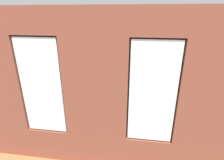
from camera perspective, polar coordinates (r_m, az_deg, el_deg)
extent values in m
cube|color=#99663D|center=(6.35, 0.43, -8.75)|extent=(6.58, 5.85, 0.10)
cube|color=brown|center=(3.60, 32.13, -6.97)|extent=(1.49, 0.16, 3.23)
cube|color=brown|center=(3.36, -5.47, -5.48)|extent=(1.22, 0.16, 3.23)
cube|color=brown|center=(4.01, 11.30, -22.48)|extent=(0.89, 0.16, 0.75)
cube|color=brown|center=(2.93, 15.10, 18.04)|extent=(0.89, 0.16, 0.48)
cube|color=white|center=(3.20, 13.07, -4.75)|extent=(0.83, 0.03, 1.94)
cube|color=#38281E|center=(3.25, 13.00, -4.30)|extent=(0.89, 0.04, 2.00)
cube|color=brown|center=(4.39, -19.18, -18.95)|extent=(0.89, 0.16, 0.75)
cube|color=brown|center=(3.43, -24.63, 17.27)|extent=(0.89, 0.16, 0.48)
cube|color=white|center=(3.66, -22.02, -2.44)|extent=(0.83, 0.03, 1.94)
cube|color=#38281E|center=(3.70, -21.58, -2.07)|extent=(0.89, 0.04, 2.00)
cube|color=tan|center=(3.92, -4.64, -16.63)|extent=(3.20, 0.24, 0.06)
cube|color=black|center=(3.32, -5.28, -0.45)|extent=(0.50, 0.03, 0.63)
cube|color=#A33875|center=(3.34, -5.22, -0.35)|extent=(0.44, 0.01, 0.57)
cube|color=white|center=(6.59, -26.13, 5.82)|extent=(0.10, 4.85, 3.23)
cube|color=black|center=(4.76, -7.04, -16.66)|extent=(1.88, 0.85, 0.42)
cube|color=black|center=(4.28, -8.44, -15.02)|extent=(1.88, 0.24, 0.38)
cube|color=black|center=(4.46, 3.47, -14.55)|extent=(0.22, 0.85, 0.24)
cube|color=black|center=(4.85, -16.95, -12.31)|extent=(0.22, 0.85, 0.24)
cube|color=black|center=(4.56, -2.56, -14.18)|extent=(0.66, 0.65, 0.12)
cube|color=black|center=(4.73, -11.39, -13.20)|extent=(0.66, 0.65, 0.12)
cube|color=black|center=(6.25, 21.26, -8.17)|extent=(0.94, 1.79, 0.42)
cube|color=black|center=(6.15, 24.74, -5.02)|extent=(0.33, 1.76, 0.38)
cube|color=black|center=(6.80, 20.63, -2.76)|extent=(0.86, 0.26, 0.24)
cube|color=black|center=(5.44, 22.92, -9.20)|extent=(0.86, 0.26, 0.24)
cube|color=black|center=(6.41, 20.79, -4.63)|extent=(0.68, 0.64, 0.12)
cube|color=black|center=(5.83, 21.71, -7.38)|extent=(0.68, 0.64, 0.12)
cube|color=tan|center=(6.33, 1.01, -4.42)|extent=(1.37, 0.73, 0.04)
cube|color=tan|center=(6.65, 6.70, -5.18)|extent=(0.07, 0.07, 0.36)
cube|color=tan|center=(6.79, -3.92, -4.53)|extent=(0.07, 0.07, 0.36)
cube|color=tan|center=(6.12, 6.50, -7.68)|extent=(0.07, 0.07, 0.36)
cube|color=tan|center=(6.26, -5.08, -6.90)|extent=(0.07, 0.07, 0.36)
cylinder|color=#B23D38|center=(6.30, 1.02, -3.85)|extent=(0.08, 0.08, 0.10)
cylinder|color=#B7333D|center=(6.40, -0.40, -3.31)|extent=(0.08, 0.08, 0.13)
cylinder|color=#9E5638|center=(6.39, 4.52, -3.57)|extent=(0.15, 0.15, 0.10)
sphere|color=#3D8E42|center=(6.33, 4.55, -2.48)|extent=(0.18, 0.18, 0.18)
cube|color=black|center=(6.21, 1.83, -4.65)|extent=(0.15, 0.16, 0.02)
cube|color=#B2B2B7|center=(6.28, -2.84, -4.35)|extent=(0.08, 0.18, 0.02)
cube|color=black|center=(6.63, -23.59, -6.42)|extent=(1.06, 0.42, 0.49)
cube|color=black|center=(6.52, -23.94, -4.29)|extent=(0.49, 0.20, 0.05)
cube|color=black|center=(6.50, -24.01, -3.86)|extent=(0.06, 0.04, 0.06)
cube|color=black|center=(6.37, -24.46, -1.08)|extent=(1.12, 0.04, 0.62)
cube|color=black|center=(6.39, -24.36, -1.01)|extent=(1.07, 0.01, 0.57)
cylinder|color=olive|center=(7.98, -2.22, -0.79)|extent=(0.48, 0.48, 0.28)
ellipsoid|color=white|center=(7.86, -2.25, 1.41)|extent=(1.06, 1.06, 0.42)
ellipsoid|color=navy|center=(7.84, -2.83, 2.17)|extent=(0.44, 0.44, 0.18)
cylinder|color=beige|center=(7.29, 7.47, -3.44)|extent=(0.18, 0.18, 0.21)
cylinder|color=brown|center=(7.23, 7.52, -2.43)|extent=(0.03, 0.03, 0.07)
ellipsoid|color=#3D8E42|center=(7.17, 7.58, -1.18)|extent=(0.37, 0.37, 0.28)
cylinder|color=gray|center=(8.48, -13.61, 0.22)|extent=(0.28, 0.28, 0.35)
cylinder|color=brown|center=(8.35, -13.85, 2.75)|extent=(0.05, 0.05, 0.44)
cone|color=#3D8E42|center=(8.25, -15.53, 6.10)|extent=(0.51, 0.20, 0.65)
cone|color=#3D8E42|center=(8.12, -15.34, 5.92)|extent=(0.39, 0.44, 0.66)
cone|color=#3D8E42|center=(7.96, -13.75, 5.21)|extent=(0.43, 0.59, 0.53)
cone|color=#3D8E42|center=(8.09, -12.54, 5.70)|extent=(0.61, 0.21, 0.56)
cone|color=#3D8E42|center=(8.31, -12.89, 6.40)|extent=(0.41, 0.47, 0.64)
cone|color=#3D8E42|center=(8.43, -14.57, 6.35)|extent=(0.42, 0.50, 0.61)
cylinder|color=beige|center=(4.87, 28.25, -19.59)|extent=(0.22, 0.22, 0.27)
cylinder|color=brown|center=(4.66, 29.04, -16.14)|extent=(0.04, 0.04, 0.46)
cone|color=#1E5B28|center=(4.39, 28.13, -11.39)|extent=(0.44, 0.22, 0.51)
cone|color=#1E5B28|center=(4.30, 30.00, -12.36)|extent=(0.29, 0.43, 0.52)
cone|color=#1E5B28|center=(4.37, 31.65, -12.30)|extent=(0.36, 0.42, 0.51)
cone|color=#1E5B28|center=(4.54, 32.31, -11.92)|extent=(0.51, 0.18, 0.44)
cone|color=#1E5B28|center=(4.64, 30.32, -10.92)|extent=(0.37, 0.52, 0.43)
cone|color=#1E5B28|center=(4.53, 27.92, -10.94)|extent=(0.40, 0.48, 0.46)
cylinder|color=brown|center=(8.13, 19.68, -1.44)|extent=(0.35, 0.35, 0.33)
cylinder|color=brown|center=(7.98, 20.05, 1.40)|extent=(0.06, 0.06, 0.52)
cone|color=#3D8E42|center=(7.84, 19.00, 4.29)|extent=(0.47, 0.17, 0.38)
cone|color=#3D8E42|center=(7.71, 20.03, 4.19)|extent=(0.32, 0.41, 0.44)
cone|color=#3D8E42|center=(7.73, 21.14, 4.05)|extent=(0.28, 0.43, 0.44)
cone|color=#3D8E42|center=(7.92, 21.48, 4.46)|extent=(0.42, 0.20, 0.45)
cone|color=#3D8E42|center=(7.98, 20.81, 4.76)|extent=(0.30, 0.38, 0.47)
cone|color=#3D8E42|center=(7.98, 19.87, 4.77)|extent=(0.26, 0.43, 0.44)
cylinder|color=#47423D|center=(4.69, 10.57, -18.72)|extent=(0.27, 0.27, 0.27)
cylinder|color=brown|center=(4.45, 10.93, -14.68)|extent=(0.05, 0.05, 0.54)
cone|color=#1E5B28|center=(4.18, 8.35, -9.74)|extent=(0.54, 0.18, 0.46)
cone|color=#1E5B28|center=(4.05, 11.89, -10.12)|extent=(0.22, 0.45, 0.55)
cone|color=#1E5B28|center=(4.19, 14.42, -10.31)|extent=(0.56, 0.25, 0.44)
cone|color=#1E5B28|center=(4.37, 11.09, -8.23)|extent=(0.18, 0.51, 0.49)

